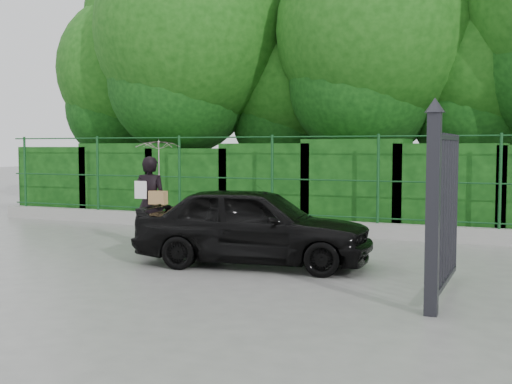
% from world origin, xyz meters
% --- Properties ---
extents(ground, '(80.00, 80.00, 0.00)m').
position_xyz_m(ground, '(0.00, 0.00, 0.00)').
color(ground, gray).
extents(kerb, '(14.00, 0.25, 0.30)m').
position_xyz_m(kerb, '(0.00, 4.50, 0.15)').
color(kerb, '#9E9E99').
rests_on(kerb, ground).
extents(fence, '(14.13, 0.06, 1.80)m').
position_xyz_m(fence, '(0.22, 4.50, 1.20)').
color(fence, '#12411B').
rests_on(fence, kerb).
extents(hedge, '(14.20, 1.20, 2.01)m').
position_xyz_m(hedge, '(0.04, 5.50, 0.95)').
color(hedge, black).
rests_on(hedge, ground).
extents(trees, '(17.10, 6.15, 8.08)m').
position_xyz_m(trees, '(1.14, 7.74, 4.62)').
color(trees, black).
rests_on(trees, ground).
extents(gate, '(0.22, 2.33, 2.36)m').
position_xyz_m(gate, '(4.60, -0.72, 1.19)').
color(gate, '#222228').
rests_on(gate, ground).
extents(woman, '(0.91, 0.85, 1.98)m').
position_xyz_m(woman, '(-0.70, 1.59, 1.26)').
color(woman, black).
rests_on(woman, ground).
extents(car, '(3.82, 1.95, 1.25)m').
position_xyz_m(car, '(1.62, 0.76, 0.62)').
color(car, black).
rests_on(car, ground).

